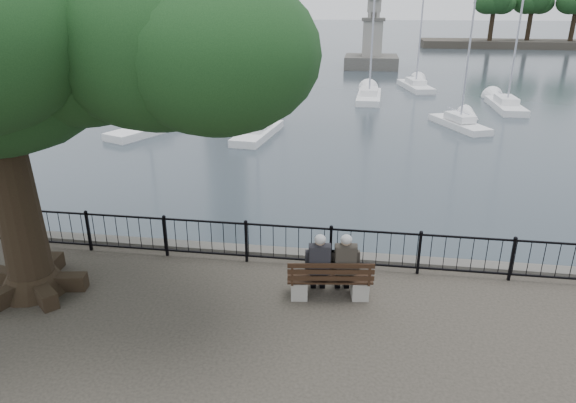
% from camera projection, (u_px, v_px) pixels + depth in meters
% --- Properties ---
extents(harbor, '(260.00, 260.00, 1.20)m').
position_uv_depth(harbor, '(291.00, 272.00, 12.83)').
color(harbor, '#494642').
rests_on(harbor, ground).
extents(railing, '(22.06, 0.06, 1.00)m').
position_uv_depth(railing, '(288.00, 243.00, 11.99)').
color(railing, black).
rests_on(railing, ground).
extents(bench, '(1.82, 0.77, 0.93)m').
position_uv_depth(bench, '(330.00, 284.00, 10.71)').
color(bench, gray).
rests_on(bench, ground).
extents(person_left, '(0.47, 0.77, 1.48)m').
position_uv_depth(person_left, '(319.00, 266.00, 10.67)').
color(person_left, black).
rests_on(person_left, ground).
extents(person_right, '(0.47, 0.77, 1.48)m').
position_uv_depth(person_right, '(344.00, 267.00, 10.67)').
color(person_right, black).
rests_on(person_right, ground).
extents(tree, '(10.04, 7.01, 8.20)m').
position_uv_depth(tree, '(24.00, 27.00, 9.15)').
color(tree, black).
rests_on(tree, ground).
extents(lion_monument, '(5.64, 5.64, 8.41)m').
position_uv_depth(lion_monument, '(372.00, 48.00, 55.19)').
color(lion_monument, '#494642').
rests_on(lion_monument, ground).
extents(sailboat_a, '(3.55, 5.65, 10.50)m').
position_uv_depth(sailboat_a, '(151.00, 127.00, 28.46)').
color(sailboat_a, white).
rests_on(sailboat_a, ground).
extents(sailboat_b, '(2.00, 5.30, 11.33)m').
position_uv_depth(sailboat_b, '(258.00, 130.00, 27.58)').
color(sailboat_b, white).
rests_on(sailboat_b, ground).
extents(sailboat_c, '(3.08, 4.81, 9.28)m').
position_uv_depth(sailboat_c, '(459.00, 122.00, 29.58)').
color(sailboat_c, white).
rests_on(sailboat_c, ground).
extents(sailboat_d, '(1.64, 5.70, 10.67)m').
position_uv_depth(sailboat_d, '(506.00, 104.00, 34.65)').
color(sailboat_d, white).
rests_on(sailboat_d, ground).
extents(sailboat_e, '(2.25, 5.50, 11.50)m').
position_uv_depth(sailboat_e, '(210.00, 91.00, 39.57)').
color(sailboat_e, white).
rests_on(sailboat_e, ground).
extents(sailboat_f, '(1.83, 6.01, 11.28)m').
position_uv_depth(sailboat_f, '(369.00, 95.00, 37.86)').
color(sailboat_f, white).
rests_on(sailboat_f, ground).
extents(sailboat_g, '(2.79, 5.97, 10.82)m').
position_uv_depth(sailboat_g, '(415.00, 85.00, 42.50)').
color(sailboat_g, white).
rests_on(sailboat_g, ground).
extents(sailboat_h, '(1.74, 5.55, 12.68)m').
position_uv_depth(sailboat_h, '(284.00, 71.00, 50.35)').
color(sailboat_h, white).
rests_on(sailboat_h, ground).
extents(far_shore, '(30.00, 8.60, 9.18)m').
position_uv_depth(far_shore, '(528.00, 21.00, 78.41)').
color(far_shore, '#2E2A23').
rests_on(far_shore, ground).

